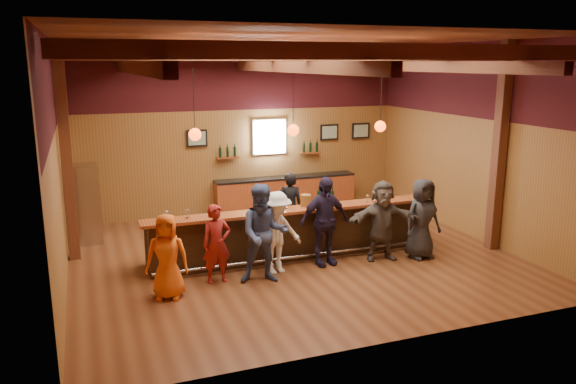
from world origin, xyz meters
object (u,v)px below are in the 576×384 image
customer_navy (324,221)px  stainless_fridge (84,204)px  bar_counter (291,231)px  back_bar_cabinet (286,193)px  customer_redvest (217,244)px  ice_bucket (306,200)px  customer_denim (264,234)px  customer_dark (422,219)px  bottle_a (319,197)px  customer_white (276,233)px  customer_orange (167,256)px  customer_brown (382,221)px  bartender (290,207)px

customer_navy → stainless_fridge: bearing=138.2°
bar_counter → back_bar_cabinet: bar_counter is taller
customer_redvest → ice_bucket: (2.09, 0.75, 0.48)m
back_bar_cabinet → customer_denim: bearing=-114.5°
stainless_fridge → customer_dark: stainless_fridge is taller
ice_bucket → bottle_a: (0.32, 0.04, 0.03)m
bar_counter → customer_denim: (-1.01, -1.25, 0.42)m
back_bar_cabinet → bottle_a: 3.87m
customer_denim → customer_white: size_ratio=1.15×
customer_dark → customer_denim: bearing=178.6°
customer_redvest → customer_white: size_ratio=0.92×
bar_counter → customer_orange: customer_orange is taller
customer_brown → bottle_a: size_ratio=4.38×
back_bar_cabinet → bartender: bartender is taller
customer_white → bottle_a: (1.21, 0.73, 0.44)m
back_bar_cabinet → bartender: bearing=-108.2°
customer_navy → ice_bucket: customer_navy is taller
customer_navy → customer_dark: 2.12m
customer_denim → stainless_fridge: bearing=144.3°
customer_white → customer_navy: bearing=-6.1°
customer_brown → stainless_fridge: bearing=158.4°
customer_denim → customer_navy: bearing=32.0°
stainless_fridge → customer_orange: stainless_fridge is taller
bar_counter → ice_bucket: (0.24, -0.21, 0.71)m
bartender → customer_dark: bearing=155.1°
customer_brown → bartender: 2.33m
customer_navy → customer_dark: customer_navy is taller
bartender → customer_denim: bearing=77.9°
bottle_a → ice_bucket: bearing=-172.4°
customer_redvest → customer_denim: (0.83, -0.29, 0.19)m
stainless_fridge → customer_navy: customer_navy is taller
customer_denim → ice_bucket: size_ratio=7.78×
bar_counter → customer_denim: bearing=-128.9°
back_bar_cabinet → stainless_fridge: stainless_fridge is taller
bar_counter → back_bar_cabinet: size_ratio=1.57×
back_bar_cabinet → customer_white: bearing=-112.2°
customer_white → bar_counter: bearing=42.8°
back_bar_cabinet → customer_orange: size_ratio=2.64×
bar_counter → bottle_a: size_ratio=16.39×
customer_navy → bottle_a: 0.73m
bar_counter → bartender: bearing=71.2°
customer_denim → customer_navy: size_ratio=1.03×
customer_redvest → bartender: bearing=38.4°
customer_dark → back_bar_cabinet: bearing=102.2°
customer_brown → ice_bucket: bearing=161.9°
stainless_fridge → customer_denim: size_ratio=0.96×
back_bar_cabinet → customer_denim: (-2.20, -4.82, 0.46)m
bottle_a → bar_counter: bearing=163.3°
customer_navy → customer_orange: bearing=-176.1°
back_bar_cabinet → customer_navy: size_ratio=2.19×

